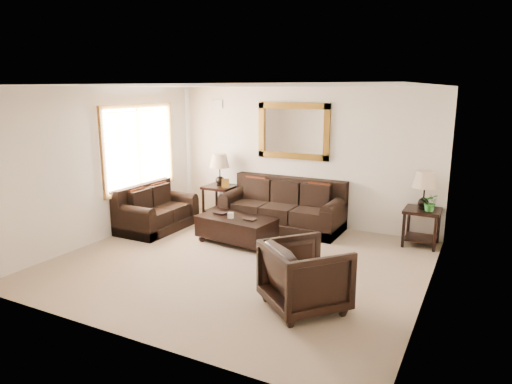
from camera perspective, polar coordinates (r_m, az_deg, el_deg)
The scene contains 11 objects.
room at distance 6.86m, azimuth -2.22°, elevation 1.77°, with size 5.51×5.01×2.71m.
window at distance 9.12m, azimuth -14.36°, elevation 5.38°, with size 0.07×1.96×1.66m.
mirror at distance 9.05m, azimuth 4.67°, elevation 7.60°, with size 1.50×0.06×1.10m.
air_vent at distance 9.84m, azimuth -4.84°, elevation 10.91°, with size 0.25×0.02×0.18m, color #999999.
sofa at distance 8.93m, azimuth 3.44°, elevation -2.28°, with size 2.32×1.00×0.95m.
loveseat at distance 9.05m, azimuth -12.53°, elevation -2.54°, with size 0.91×1.53×0.86m.
end_table_left at distance 9.60m, azimuth -4.54°, elevation 2.02°, with size 0.61×0.61×1.34m.
end_table_right at distance 8.27m, azimuth 20.23°, elevation -0.65°, with size 0.59×0.59×1.30m.
coffee_table at distance 8.07m, azimuth -2.49°, elevation -4.34°, with size 1.44×0.90×0.57m.
armchair at distance 5.68m, azimuth 6.15°, elevation -10.03°, with size 0.90×0.84×0.93m, color black.
potted_plant at distance 8.17m, azimuth 20.98°, elevation -1.46°, with size 0.28×0.31×0.24m, color #236020.
Camera 1 is at (3.32, -5.86, 2.65)m, focal length 32.00 mm.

